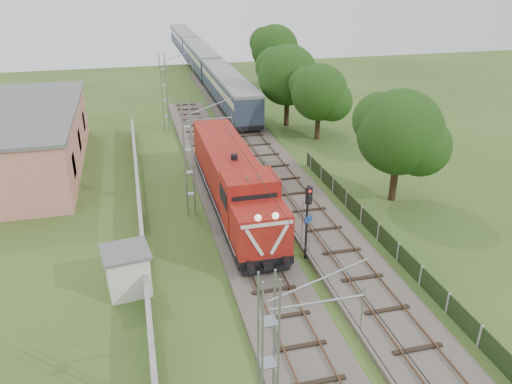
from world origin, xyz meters
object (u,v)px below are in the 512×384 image
object	(u,v)px
signal_post	(308,210)
relay_hut	(127,270)
coach_rake	(200,57)
locomotive	(233,180)

from	to	relation	value
signal_post	relay_hut	xyz separation A→B (m)	(-10.22, -0.69, -1.99)
coach_rake	signal_post	size ratio (longest dim) A/B	14.39
signal_post	locomotive	bearing A→B (deg)	110.95
relay_hut	locomotive	bearing A→B (deg)	47.47
locomotive	relay_hut	bearing A→B (deg)	-132.53
coach_rake	relay_hut	distance (m)	59.30
signal_post	relay_hut	bearing A→B (deg)	-176.14
coach_rake	relay_hut	size ratio (longest dim) A/B	24.92
coach_rake	signal_post	distance (m)	57.33
signal_post	coach_rake	bearing A→B (deg)	87.83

